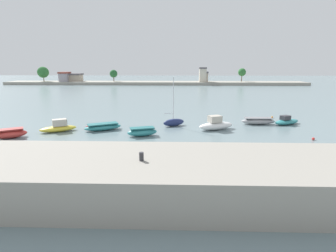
{
  "coord_description": "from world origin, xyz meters",
  "views": [
    {
      "loc": [
        9.85,
        -26.73,
        8.86
      ],
      "look_at": [
        8.68,
        9.97,
        0.4
      ],
      "focal_mm": 28.53,
      "sensor_mm": 36.0,
      "label": 1
    }
  ],
  "objects_px": {
    "mooring_buoy_2": "(272,117)",
    "mooring_buoy_1": "(313,139)",
    "mooring_buoy_0": "(101,143)",
    "mooring_bollard": "(141,157)",
    "moored_boat_6": "(258,121)",
    "moored_boat_2": "(103,127)",
    "mooring_buoy_3": "(87,127)",
    "moored_boat_0": "(10,134)",
    "moored_boat_3": "(142,132)",
    "moored_boat_5": "(216,125)",
    "moored_boat_7": "(287,121)",
    "moored_boat_4": "(174,122)",
    "moored_boat_1": "(59,127)"
  },
  "relations": [
    {
      "from": "moored_boat_2",
      "to": "mooring_buoy_3",
      "type": "distance_m",
      "value": 2.51
    },
    {
      "from": "moored_boat_6",
      "to": "mooring_buoy_2",
      "type": "relative_size",
      "value": 16.5
    },
    {
      "from": "moored_boat_7",
      "to": "mooring_buoy_0",
      "type": "distance_m",
      "value": 27.78
    },
    {
      "from": "mooring_buoy_0",
      "to": "moored_boat_6",
      "type": "bearing_deg",
      "value": 28.25
    },
    {
      "from": "moored_boat_4",
      "to": "mooring_buoy_0",
      "type": "xyz_separation_m",
      "value": [
        -8.19,
        -9.71,
        -0.44
      ]
    },
    {
      "from": "moored_boat_3",
      "to": "moored_boat_5",
      "type": "height_order",
      "value": "moored_boat_5"
    },
    {
      "from": "moored_boat_0",
      "to": "moored_boat_6",
      "type": "xyz_separation_m",
      "value": [
        32.99,
        8.93,
        -0.07
      ]
    },
    {
      "from": "moored_boat_5",
      "to": "mooring_buoy_2",
      "type": "xyz_separation_m",
      "value": [
        10.79,
        8.65,
        -0.55
      ]
    },
    {
      "from": "mooring_bollard",
      "to": "moored_boat_6",
      "type": "relative_size",
      "value": 0.11
    },
    {
      "from": "moored_boat_5",
      "to": "moored_boat_6",
      "type": "height_order",
      "value": "moored_boat_5"
    },
    {
      "from": "moored_boat_2",
      "to": "moored_boat_7",
      "type": "distance_m",
      "value": 27.31
    },
    {
      "from": "mooring_bollard",
      "to": "moored_boat_3",
      "type": "relative_size",
      "value": 0.14
    },
    {
      "from": "mooring_bollard",
      "to": "moored_boat_2",
      "type": "distance_m",
      "value": 20.83
    },
    {
      "from": "mooring_buoy_0",
      "to": "moored_boat_4",
      "type": "bearing_deg",
      "value": 49.86
    },
    {
      "from": "mooring_bollard",
      "to": "mooring_buoy_2",
      "type": "xyz_separation_m",
      "value": [
        18.58,
        28.56,
        -2.83
      ]
    },
    {
      "from": "mooring_bollard",
      "to": "moored_boat_3",
      "type": "height_order",
      "value": "mooring_bollard"
    },
    {
      "from": "mooring_buoy_1",
      "to": "moored_boat_1",
      "type": "bearing_deg",
      "value": 174.3
    },
    {
      "from": "moored_boat_0",
      "to": "mooring_buoy_1",
      "type": "xyz_separation_m",
      "value": [
        37.01,
        0.21,
        -0.38
      ]
    },
    {
      "from": "moored_boat_0",
      "to": "mooring_bollard",
      "type": "bearing_deg",
      "value": -69.74
    },
    {
      "from": "moored_boat_5",
      "to": "mooring_buoy_0",
      "type": "height_order",
      "value": "moored_boat_5"
    },
    {
      "from": "moored_boat_0",
      "to": "moored_boat_5",
      "type": "xyz_separation_m",
      "value": [
        26.05,
        5.25,
        0.15
      ]
    },
    {
      "from": "mooring_bollard",
      "to": "moored_boat_0",
      "type": "relative_size",
      "value": 0.14
    },
    {
      "from": "moored_boat_6",
      "to": "mooring_buoy_1",
      "type": "distance_m",
      "value": 9.6
    },
    {
      "from": "moored_boat_0",
      "to": "mooring_buoy_3",
      "type": "height_order",
      "value": "moored_boat_0"
    },
    {
      "from": "moored_boat_7",
      "to": "mooring_buoy_1",
      "type": "bearing_deg",
      "value": -121.76
    },
    {
      "from": "moored_boat_4",
      "to": "moored_boat_6",
      "type": "height_order",
      "value": "moored_boat_4"
    },
    {
      "from": "mooring_buoy_0",
      "to": "mooring_bollard",
      "type": "bearing_deg",
      "value": -62.85
    },
    {
      "from": "mooring_bollard",
      "to": "moored_boat_7",
      "type": "relative_size",
      "value": 0.11
    },
    {
      "from": "moored_boat_0",
      "to": "mooring_buoy_1",
      "type": "distance_m",
      "value": 37.01
    },
    {
      "from": "moored_boat_4",
      "to": "moored_boat_5",
      "type": "height_order",
      "value": "moored_boat_4"
    },
    {
      "from": "moored_boat_0",
      "to": "mooring_buoy_0",
      "type": "bearing_deg",
      "value": -42.2
    },
    {
      "from": "moored_boat_0",
      "to": "moored_boat_3",
      "type": "distance_m",
      "value": 16.29
    },
    {
      "from": "moored_boat_4",
      "to": "mooring_buoy_1",
      "type": "distance_m",
      "value": 18.3
    },
    {
      "from": "moored_boat_0",
      "to": "mooring_buoy_2",
      "type": "xyz_separation_m",
      "value": [
        36.84,
        13.9,
        -0.4
      ]
    },
    {
      "from": "moored_boat_7",
      "to": "mooring_buoy_0",
      "type": "height_order",
      "value": "moored_boat_7"
    },
    {
      "from": "moored_boat_2",
      "to": "mooring_buoy_0",
      "type": "bearing_deg",
      "value": -103.65
    },
    {
      "from": "moored_boat_3",
      "to": "moored_boat_7",
      "type": "xyz_separation_m",
      "value": [
        21.09,
        7.48,
        -0.07
      ]
    },
    {
      "from": "moored_boat_7",
      "to": "mooring_buoy_2",
      "type": "relative_size",
      "value": 16.03
    },
    {
      "from": "moored_boat_4",
      "to": "mooring_buoy_3",
      "type": "distance_m",
      "value": 12.41
    },
    {
      "from": "mooring_buoy_3",
      "to": "moored_boat_7",
      "type": "bearing_deg",
      "value": 7.58
    },
    {
      "from": "moored_boat_2",
      "to": "mooring_buoy_3",
      "type": "height_order",
      "value": "moored_boat_2"
    },
    {
      "from": "moored_boat_6",
      "to": "mooring_buoy_3",
      "type": "relative_size",
      "value": 11.49
    },
    {
      "from": "moored_boat_6",
      "to": "mooring_buoy_3",
      "type": "height_order",
      "value": "moored_boat_6"
    },
    {
      "from": "moored_boat_0",
      "to": "moored_boat_6",
      "type": "relative_size",
      "value": 0.81
    },
    {
      "from": "mooring_buoy_0",
      "to": "mooring_buoy_2",
      "type": "distance_m",
      "value": 29.72
    },
    {
      "from": "moored_boat_4",
      "to": "moored_boat_7",
      "type": "height_order",
      "value": "moored_boat_4"
    },
    {
      "from": "mooring_buoy_3",
      "to": "moored_boat_5",
      "type": "bearing_deg",
      "value": 0.46
    },
    {
      "from": "moored_boat_0",
      "to": "mooring_buoy_2",
      "type": "bearing_deg",
      "value": -10.33
    },
    {
      "from": "mooring_buoy_2",
      "to": "mooring_buoy_1",
      "type": "bearing_deg",
      "value": -89.31
    },
    {
      "from": "moored_boat_4",
      "to": "moored_boat_6",
      "type": "relative_size",
      "value": 1.43
    }
  ]
}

